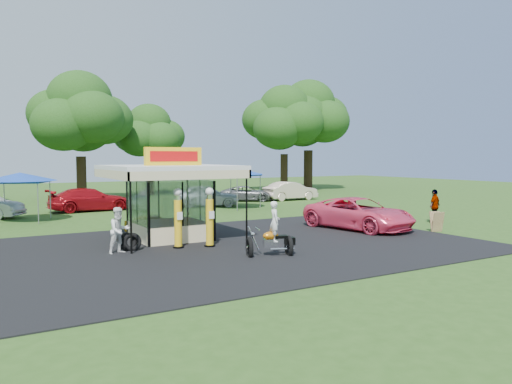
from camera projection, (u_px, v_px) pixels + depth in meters
ground at (265, 254)px, 19.39m from camera, size 120.00×120.00×0.00m
asphalt_apron at (241, 245)px, 21.11m from camera, size 20.00×14.00×0.04m
gas_station_kiosk at (170, 201)px, 22.53m from camera, size 5.40×5.40×4.18m
gas_pump_left at (178, 220)px, 20.35m from camera, size 0.46×0.46×2.49m
gas_pump_right at (210, 219)px, 20.66m from camera, size 0.46×0.46×2.49m
motorcycle at (273, 234)px, 18.80m from camera, size 1.92×1.35×2.18m
spare_tires at (130, 242)px, 19.85m from camera, size 0.91×0.59×0.77m
a_frame_sign at (437, 222)px, 24.97m from camera, size 0.61×0.67×1.01m
kiosk_car at (154, 224)px, 24.52m from camera, size 2.82×1.13×0.96m
pink_sedan at (359, 214)px, 25.77m from camera, size 3.69×6.30×1.65m
spectator_west at (119, 230)px, 19.29m from camera, size 1.06×0.93×1.82m
spectator_east_b at (435, 206)px, 28.42m from camera, size 1.21×0.76×1.91m
bg_car_b at (90, 200)px, 34.50m from camera, size 5.63×2.54×1.60m
bg_car_c at (207, 196)px, 37.61m from camera, size 5.24×3.66×1.66m
bg_car_d at (247, 194)px, 42.36m from camera, size 5.01×4.15×1.27m
bg_car_e at (290, 191)px, 43.29m from camera, size 4.88×1.77×1.60m
tent_west at (20, 177)px, 28.81m from camera, size 4.08×4.08×2.85m
tent_east at (234, 171)px, 36.28m from camera, size 4.27×4.27×2.99m
oak_far_c at (80, 121)px, 42.01m from camera, size 9.10×9.10×10.73m
oak_far_d at (149, 138)px, 48.47m from camera, size 7.30×7.30×8.69m
oak_far_e at (284, 125)px, 54.22m from camera, size 9.46×9.46×11.26m
oak_far_f at (308, 121)px, 56.99m from camera, size 10.16×10.16×12.24m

